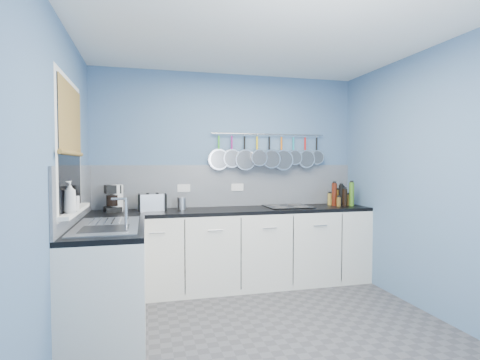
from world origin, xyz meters
name	(u,v)px	position (x,y,z in m)	size (l,w,h in m)	color
floor	(267,332)	(0.00, 0.00, -0.01)	(3.20, 3.00, 0.02)	#47474C
ceiling	(268,30)	(0.00, 0.00, 2.51)	(3.20, 3.00, 0.02)	white
wall_back	(229,177)	(0.00, 1.51, 1.25)	(3.20, 0.02, 2.50)	#4F7198
wall_front	(377,201)	(0.00, -1.51, 1.25)	(3.20, 0.02, 2.50)	#4F7198
wall_left	(57,186)	(-1.61, 0.00, 1.25)	(0.02, 3.00, 2.50)	#4F7198
wall_right	(431,181)	(1.61, 0.00, 1.25)	(0.02, 3.00, 2.50)	#4F7198
backsplash_back	(229,186)	(0.00, 1.49, 1.15)	(3.20, 0.02, 0.50)	#9498A1
backsplash_left	(76,194)	(-1.59, 0.60, 1.15)	(0.02, 1.80, 0.50)	#9498A1
cabinet_run_back	(235,249)	(0.00, 1.20, 0.43)	(3.20, 0.60, 0.86)	white
worktop_back	(235,211)	(0.00, 1.20, 0.88)	(3.20, 0.60, 0.04)	black
cabinet_run_left	(108,282)	(-1.30, 0.30, 0.43)	(0.60, 1.20, 0.86)	white
worktop_left	(107,228)	(-1.30, 0.30, 0.88)	(0.60, 1.20, 0.04)	black
window_frame	(70,147)	(-1.58, 0.30, 1.55)	(0.01, 1.00, 1.10)	white
window_glass	(70,147)	(-1.57, 0.30, 1.55)	(0.01, 0.90, 1.00)	black
bamboo_blind	(71,119)	(-1.56, 0.30, 1.77)	(0.01, 0.90, 0.55)	olive
window_sill	(74,211)	(-1.55, 0.30, 1.04)	(0.10, 0.98, 0.03)	white
sink_unit	(107,226)	(-1.30, 0.30, 0.90)	(0.50, 0.95, 0.01)	silver
mixer_tap	(126,212)	(-1.14, 0.12, 1.03)	(0.12, 0.08, 0.26)	silver
socket_left	(184,188)	(-0.55, 1.48, 1.13)	(0.15, 0.01, 0.09)	white
socket_right	(237,187)	(0.10, 1.48, 1.13)	(0.15, 0.01, 0.09)	white
pot_rail	(269,134)	(0.50, 1.45, 1.78)	(0.02, 0.02, 1.45)	silver
soap_bottle_a	(70,197)	(-1.53, 0.02, 1.17)	(0.09, 0.09, 0.24)	white
soap_bottle_b	(73,200)	(-1.53, 0.14, 1.14)	(0.08, 0.08, 0.17)	white
paper_towel	(117,198)	(-1.29, 1.28, 1.04)	(0.13, 0.13, 0.29)	white
coffee_maker	(113,198)	(-1.33, 1.26, 1.04)	(0.16, 0.18, 0.29)	black
toaster	(152,202)	(-0.92, 1.27, 0.99)	(0.29, 0.16, 0.18)	silver
canister	(182,203)	(-0.60, 1.27, 0.97)	(0.10, 0.10, 0.14)	silver
hob	(288,207)	(0.66, 1.22, 0.91)	(0.52, 0.46, 0.01)	black
pan_0	(219,152)	(-0.13, 1.44, 1.56)	(0.24, 0.05, 0.43)	silver
pan_1	(232,151)	(0.02, 1.44, 1.58)	(0.22, 0.06, 0.41)	silver
pan_2	(245,152)	(0.18, 1.44, 1.56)	(0.25, 0.08, 0.44)	silver
pan_3	(257,150)	(0.34, 1.44, 1.58)	(0.20, 0.13, 0.39)	silver
pan_4	(269,151)	(0.50, 1.44, 1.57)	(0.23, 0.11, 0.42)	silver
pan_5	(282,152)	(0.66, 1.44, 1.56)	(0.25, 0.10, 0.44)	silver
pan_6	(293,150)	(0.82, 1.44, 1.59)	(0.19, 0.08, 0.38)	silver
pan_7	(305,151)	(0.98, 1.44, 1.57)	(0.23, 0.07, 0.42)	silver
pan_8	(317,150)	(1.14, 1.44, 1.59)	(0.18, 0.05, 0.37)	silver
condiment_0	(343,196)	(1.45, 1.33, 1.01)	(0.07, 0.07, 0.21)	#265919
condiment_1	(337,197)	(1.35, 1.30, 1.00)	(0.07, 0.07, 0.19)	#8C5914
condiment_2	(330,199)	(1.25, 1.31, 0.97)	(0.05, 0.05, 0.15)	olive
condiment_3	(348,200)	(1.45, 1.21, 0.97)	(0.07, 0.07, 0.14)	brown
condiment_4	(341,195)	(1.35, 1.20, 1.03)	(0.06, 0.06, 0.25)	black
condiment_5	(334,194)	(1.26, 1.21, 1.04)	(0.06, 0.06, 0.28)	#4C190C
condiment_6	(352,194)	(1.45, 1.13, 1.04)	(0.06, 0.06, 0.29)	#3F721E
condiment_7	(345,198)	(1.36, 1.13, 1.01)	(0.06, 0.06, 0.21)	black
condiment_8	(339,202)	(1.28, 1.13, 0.96)	(0.05, 0.05, 0.11)	brown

